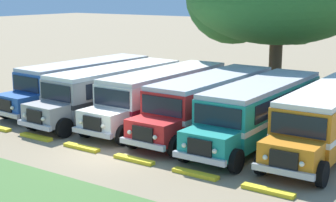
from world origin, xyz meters
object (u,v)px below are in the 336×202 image
parked_bus_slot_1 (113,89)px  parked_bus_slot_3 (210,100)px  parked_bus_slot_0 (84,82)px  parked_bus_slot_4 (260,108)px  parked_bus_slot_5 (330,115)px  parked_bus_slot_2 (163,93)px

parked_bus_slot_1 → parked_bus_slot_3: (6.17, 0.51, 0.00)m
parked_bus_slot_0 → parked_bus_slot_1: same height
parked_bus_slot_4 → parked_bus_slot_5: bearing=97.6°
parked_bus_slot_3 → parked_bus_slot_2: bearing=-91.3°
parked_bus_slot_0 → parked_bus_slot_1: 3.19m
parked_bus_slot_0 → parked_bus_slot_1: (3.10, -0.77, 0.00)m
parked_bus_slot_2 → parked_bus_slot_4: (6.04, -0.38, 0.00)m
parked_bus_slot_2 → parked_bus_slot_4: same height
parked_bus_slot_5 → parked_bus_slot_0: bearing=-91.5°
parked_bus_slot_3 → parked_bus_slot_5: (6.18, 0.18, 0.00)m
parked_bus_slot_3 → parked_bus_slot_5: size_ratio=1.00×
parked_bus_slot_1 → parked_bus_slot_3: bearing=96.9°
parked_bus_slot_1 → parked_bus_slot_2: same height
parked_bus_slot_1 → parked_bus_slot_5: size_ratio=1.00×
parked_bus_slot_3 → parked_bus_slot_5: bearing=92.2°
parked_bus_slot_0 → parked_bus_slot_5: same height
parked_bus_slot_2 → parked_bus_slot_3: size_ratio=1.00×
parked_bus_slot_4 → parked_bus_slot_5: size_ratio=1.00×
parked_bus_slot_1 → parked_bus_slot_2: size_ratio=1.00×
parked_bus_slot_3 → parked_bus_slot_4: 2.96m
parked_bus_slot_0 → parked_bus_slot_3: size_ratio=1.01×
parked_bus_slot_3 → parked_bus_slot_4: size_ratio=1.00×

